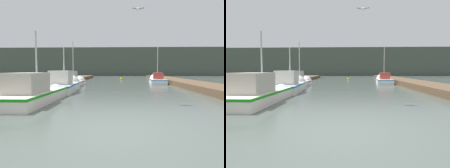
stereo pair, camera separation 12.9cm
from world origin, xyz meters
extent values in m
plane|color=#47514C|center=(0.00, 0.00, 0.00)|extent=(200.00, 200.00, 0.00)
cube|color=brown|center=(-6.81, 16.00, 0.24)|extent=(2.79, 40.00, 0.47)
cube|color=brown|center=(6.81, 16.00, 0.24)|extent=(2.79, 40.00, 0.47)
cube|color=#424C42|center=(0.00, 56.04, 3.77)|extent=(120.00, 16.00, 7.55)
cube|color=silver|center=(-4.08, 4.38, 0.27)|extent=(1.80, 5.19, 0.55)
cube|color=#139511|center=(-4.08, 4.38, 0.49)|extent=(1.83, 5.22, 0.10)
cone|color=silver|center=(-4.06, 7.60, 0.27)|extent=(1.68, 1.26, 1.68)
cube|color=#B2AD9E|center=(-4.09, 3.73, 1.00)|extent=(1.35, 2.11, 0.90)
cylinder|color=#B2B2B7|center=(-4.08, 4.77, 2.01)|extent=(0.08, 0.08, 2.93)
cube|color=silver|center=(-4.06, 9.31, 0.29)|extent=(2.10, 4.98, 0.58)
cube|color=blue|center=(-4.06, 9.31, 0.52)|extent=(2.13, 5.01, 0.10)
cone|color=silver|center=(-4.28, 12.18, 0.29)|extent=(1.71, 1.03, 1.65)
cube|color=silver|center=(-4.02, 8.70, 1.05)|extent=(1.44, 2.07, 0.95)
cylinder|color=#B2B2B7|center=(-4.09, 9.67, 1.90)|extent=(0.08, 0.08, 2.64)
cube|color=silver|center=(-4.53, 14.11, 0.23)|extent=(1.69, 3.82, 0.45)
cube|color=maroon|center=(-4.53, 14.11, 0.39)|extent=(1.72, 3.85, 0.10)
cone|color=silver|center=(-4.41, 16.33, 0.23)|extent=(1.44, 0.77, 1.41)
cube|color=#B2AD9E|center=(-4.56, 13.65, 0.97)|extent=(1.00, 1.26, 1.03)
cylinder|color=#B2B2B7|center=(-4.52, 14.39, 2.38)|extent=(0.08, 0.08, 3.85)
cube|color=silver|center=(4.40, 18.18, 0.28)|extent=(2.09, 4.74, 0.55)
cube|color=#3789D4|center=(4.40, 18.18, 0.49)|extent=(2.12, 4.77, 0.10)
cone|color=silver|center=(4.66, 20.89, 0.28)|extent=(1.65, 0.98, 1.58)
cube|color=#99332D|center=(4.35, 17.61, 0.91)|extent=(1.21, 1.76, 0.72)
cylinder|color=#B2B2B7|center=(4.44, 18.53, 2.39)|extent=(0.08, 0.08, 3.68)
cylinder|color=#473523|center=(-5.38, 14.72, 0.51)|extent=(0.20, 0.20, 1.03)
cylinder|color=silver|center=(-5.38, 14.72, 1.05)|extent=(0.23, 0.23, 0.04)
cylinder|color=#473523|center=(-5.64, 16.40, 0.49)|extent=(0.29, 0.29, 0.98)
cylinder|color=silver|center=(-5.64, 16.40, 1.00)|extent=(0.34, 0.34, 0.04)
cylinder|color=#473523|center=(5.38, 20.20, 0.52)|extent=(0.22, 0.22, 1.05)
cylinder|color=silver|center=(5.38, 20.20, 1.07)|extent=(0.25, 0.25, 0.04)
sphere|color=gold|center=(0.30, 27.10, 0.13)|extent=(0.47, 0.47, 0.47)
cylinder|color=black|center=(0.30, 27.10, 0.61)|extent=(0.06, 0.06, 0.50)
ellipsoid|color=white|center=(0.88, 4.48, 4.37)|extent=(0.14, 0.28, 0.12)
cube|color=gray|center=(0.74, 4.48, 4.39)|extent=(0.27, 0.12, 0.07)
cube|color=gray|center=(1.02, 4.48, 4.39)|extent=(0.27, 0.12, 0.07)
camera|label=1|loc=(0.04, -4.97, 1.57)|focal=32.00mm
camera|label=2|loc=(0.17, -4.97, 1.57)|focal=32.00mm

